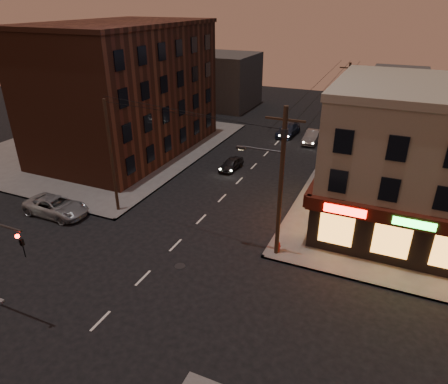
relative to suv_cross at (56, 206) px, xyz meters
The scene contains 15 objects.
ground 11.62m from the suv_cross, 20.18° to the right, with size 120.00×120.00×0.00m, color black.
sidewalk_nw 16.62m from the suv_cross, 115.38° to the left, with size 24.00×28.00×0.15m, color #514F4C.
pizza_building 28.80m from the suv_cross, 19.37° to the left, with size 15.85×12.85×10.50m.
brick_apartment 16.52m from the suv_cross, 103.55° to the left, with size 12.00×20.00×13.00m, color #4B2618.
bg_building_ne_a 42.22m from the suv_cross, 53.80° to the left, with size 10.00×12.00×7.00m, color #3F3D3A.
bg_building_nw 38.20m from the suv_cross, 93.19° to the left, with size 9.00×10.00×8.00m, color #3F3D3A.
bg_building_ne_b 53.22m from the suv_cross, 64.51° to the left, with size 8.00×8.00×6.00m, color #3F3D3A.
utility_pole_main 18.36m from the suv_cross, ahead, with size 4.20×0.44×10.00m.
utility_pole_far 33.35m from the suv_cross, 57.72° to the left, with size 0.26×0.26×9.00m, color #382619.
utility_pole_west 6.18m from the suv_cross, 31.46° to the left, with size 0.24×0.24×9.00m, color #382619.
suv_cross is the anchor object (origin of this frame).
sedan_near 16.88m from the suv_cross, 57.35° to the left, with size 1.41×3.51×1.20m, color black.
sedan_mid 29.74m from the suv_cross, 60.45° to the left, with size 1.54×4.42×1.46m, color #625F5C.
sedan_far 29.65m from the suv_cross, 67.63° to the left, with size 2.03×5.00×1.45m, color #1B2437.
fire_hydrant 17.87m from the suv_cross, ahead, with size 0.33×0.33×0.73m.
Camera 1 is at (12.68, -16.14, 15.66)m, focal length 32.00 mm.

